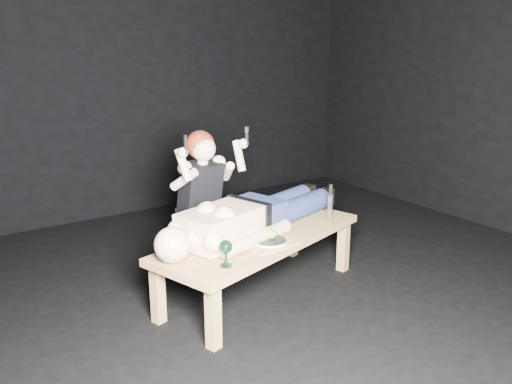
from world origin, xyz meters
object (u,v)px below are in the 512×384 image
at_px(lying_man, 254,211).
at_px(carving_knife, 330,203).
at_px(goblet, 226,253).
at_px(table, 260,264).
at_px(kneeling_woman, 196,202).
at_px(serving_tray, 269,244).

xyz_separation_m(lying_man, carving_knife, (0.58, -0.16, -0.00)).
relative_size(lying_man, goblet, 10.63).
xyz_separation_m(table, lying_man, (0.02, 0.11, 0.37)).
relative_size(table, kneeling_woman, 1.40).
relative_size(kneeling_woman, serving_tray, 3.58).
relative_size(table, carving_knife, 5.74).
bearing_deg(serving_tray, carving_knife, 12.70).
relative_size(goblet, carving_knife, 0.59).
height_order(lying_man, kneeling_woman, kneeling_woman).
height_order(lying_man, goblet, lying_man).
relative_size(kneeling_woman, carving_knife, 4.11).
xyz_separation_m(table, carving_knife, (0.61, -0.05, 0.37)).
xyz_separation_m(kneeling_woman, carving_knife, (0.81, -0.61, 0.00)).
bearing_deg(serving_tray, lying_man, 74.39).
distance_m(serving_tray, carving_knife, 0.70).
relative_size(table, serving_tray, 4.99).
xyz_separation_m(serving_tray, carving_knife, (0.67, 0.15, 0.13)).
bearing_deg(kneeling_woman, lying_man, -66.94).
distance_m(table, lying_man, 0.39).
height_order(table, serving_tray, serving_tray).
bearing_deg(lying_man, kneeling_woman, 101.31).
bearing_deg(carving_knife, goblet, 178.63).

